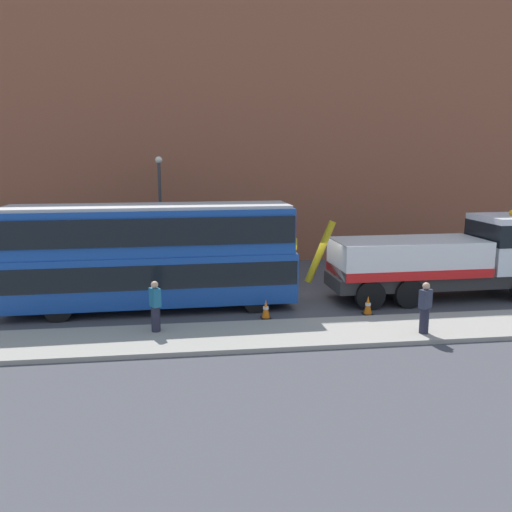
{
  "coord_description": "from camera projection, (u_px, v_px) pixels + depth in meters",
  "views": [
    {
      "loc": [
        -5.01,
        -20.75,
        5.93
      ],
      "look_at": [
        -2.25,
        -0.39,
        2.0
      ],
      "focal_mm": 37.39,
      "sensor_mm": 36.0,
      "label": 1
    }
  ],
  "objects": [
    {
      "name": "double_decker_bus",
      "position": [
        151.0,
        253.0,
        20.34
      ],
      "size": [
        11.1,
        2.82,
        4.06
      ],
      "rotation": [
        0.0,
        0.0,
        0.02
      ],
      "color": "#19479E",
      "rests_on": "ground_plane"
    },
    {
      "name": "recovery_tow_truck",
      "position": [
        448.0,
        257.0,
        22.03
      ],
      "size": [
        10.17,
        2.86,
        3.67
      ],
      "rotation": [
        0.0,
        0.0,
        0.02
      ],
      "color": "#2D2D2D",
      "rests_on": "ground_plane"
    },
    {
      "name": "traffic_cone_near_bus",
      "position": [
        266.0,
        309.0,
        19.5
      ],
      "size": [
        0.36,
        0.36,
        0.72
      ],
      "color": "orange",
      "rests_on": "ground_plane"
    },
    {
      "name": "traffic_cone_midway",
      "position": [
        368.0,
        306.0,
        19.99
      ],
      "size": [
        0.36,
        0.36,
        0.72
      ],
      "color": "orange",
      "rests_on": "ground_plane"
    },
    {
      "name": "pedestrian_onlooker",
      "position": [
        155.0,
        307.0,
        17.54
      ],
      "size": [
        0.42,
        0.47,
        1.71
      ],
      "rotation": [
        0.0,
        0.0,
        0.48
      ],
      "color": "#232333",
      "rests_on": "near_kerb"
    },
    {
      "name": "street_lamp",
      "position": [
        160.0,
        204.0,
        27.02
      ],
      "size": [
        0.36,
        0.36,
        5.83
      ],
      "color": "#38383D",
      "rests_on": "ground_plane"
    },
    {
      "name": "near_kerb",
      "position": [
        338.0,
        332.0,
        17.87
      ],
      "size": [
        60.0,
        2.8,
        0.15
      ],
      "primitive_type": "cube",
      "color": "gray",
      "rests_on": "ground_plane"
    },
    {
      "name": "pedestrian_bystander",
      "position": [
        425.0,
        308.0,
        17.36
      ],
      "size": [
        0.48,
        0.43,
        1.71
      ],
      "rotation": [
        0.0,
        0.0,
        2.11
      ],
      "color": "#232333",
      "rests_on": "near_kerb"
    },
    {
      "name": "ground_plane",
      "position": [
        309.0,
        300.0,
        21.97
      ],
      "size": [
        120.0,
        120.0,
        0.0
      ],
      "primitive_type": "plane",
      "color": "#424247"
    },
    {
      "name": "building_facade",
      "position": [
        274.0,
        114.0,
        29.11
      ],
      "size": [
        60.0,
        1.5,
        16.0
      ],
      "color": "#935138",
      "rests_on": "ground_plane"
    }
  ]
}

